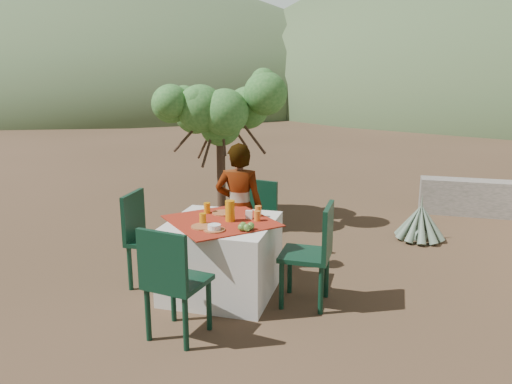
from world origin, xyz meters
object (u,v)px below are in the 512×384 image
at_px(chair_right, 314,250).
at_px(shrub_tree, 226,119).
at_px(table, 222,257).
at_px(chair_far, 256,216).
at_px(person, 239,208).
at_px(juice_pitcher, 230,211).
at_px(agave, 420,223).
at_px(chair_left, 145,234).
at_px(chair_near, 172,279).

bearing_deg(chair_right, shrub_tree, -143.87).
xyz_separation_m(table, chair_far, (0.09, 1.02, 0.14)).
height_order(person, juice_pitcher, person).
bearing_deg(shrub_tree, table, -72.89).
xyz_separation_m(table, agave, (2.02, 2.22, -0.15)).
distance_m(table, juice_pitcher, 0.49).
xyz_separation_m(table, chair_left, (-0.83, -0.00, 0.17)).
bearing_deg(juice_pitcher, person, 98.95).
bearing_deg(chair_left, juice_pitcher, -91.67).
xyz_separation_m(chair_right, agave, (1.08, 2.24, -0.32)).
bearing_deg(chair_left, chair_far, -43.89).
bearing_deg(agave, juice_pitcher, -130.91).
distance_m(chair_left, person, 1.05).
bearing_deg(person, chair_far, -110.31).
bearing_deg(juice_pitcher, table, -178.33).
relative_size(table, shrub_tree, 0.67).
relative_size(chair_left, agave, 1.41).
bearing_deg(chair_right, agave, 154.93).
relative_size(chair_near, person, 0.68).
bearing_deg(chair_left, table, -91.81).
distance_m(chair_far, shrub_tree, 1.79).
bearing_deg(chair_left, chair_right, -92.66).
xyz_separation_m(table, juice_pitcher, (0.09, 0.00, 0.49)).
relative_size(chair_near, chair_right, 0.99).
height_order(chair_far, chair_near, chair_near).
height_order(chair_near, chair_right, chair_right).
bearing_deg(chair_far, chair_right, -40.00).
bearing_deg(person, chair_right, 137.63).
relative_size(chair_far, agave, 1.34).
bearing_deg(person, chair_left, 29.07).
bearing_deg(agave, person, -141.61).
height_order(chair_right, juice_pitcher, chair_right).
bearing_deg(table, chair_left, -179.75).
xyz_separation_m(shrub_tree, agave, (2.72, -0.05, -1.29)).
xyz_separation_m(chair_left, chair_right, (1.77, -0.02, 0.01)).
bearing_deg(chair_left, chair_near, -144.77).
bearing_deg(chair_right, juice_pitcher, -90.98).
height_order(table, chair_left, chair_left).
bearing_deg(juice_pitcher, shrub_tree, 109.28).
relative_size(chair_far, chair_near, 0.95).
bearing_deg(table, person, 90.28).
relative_size(chair_far, chair_left, 0.95).
height_order(person, agave, person).
distance_m(chair_near, juice_pitcher, 1.05).
height_order(chair_near, person, person).
height_order(chair_left, agave, chair_left).
relative_size(table, chair_right, 1.31).
bearing_deg(chair_far, shrub_tree, 133.11).
distance_m(table, agave, 3.00).
distance_m(person, shrub_tree, 1.97).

